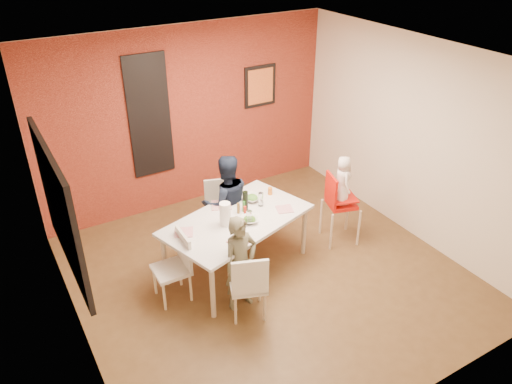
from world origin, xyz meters
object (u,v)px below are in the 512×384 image
chair_near (249,283)px  wine_bottle (245,201)px  chair_far (221,207)px  high_chair (338,202)px  paper_towel_roll (225,214)px  child_far (226,203)px  dining_table (237,223)px  chair_left (177,263)px  child_near (240,263)px  toddler (343,180)px

chair_near → wine_bottle: (0.51, 0.97, 0.40)m
wine_bottle → chair_near: bearing=-117.8°
chair_far → high_chair: 1.59m
wine_bottle → paper_towel_roll: paper_towel_roll is taller
child_far → dining_table: bearing=87.4°
chair_near → high_chair: high_chair is taller
high_chair → chair_far: bearing=73.9°
chair_left → child_far: bearing=123.0°
wine_bottle → paper_towel_roll: 0.41m
chair_far → chair_left: 1.29m
dining_table → chair_left: bearing=-173.3°
chair_left → paper_towel_roll: paper_towel_roll is taller
child_near → paper_towel_roll: 0.65m
chair_near → chair_far: 1.64m
chair_near → child_near: 0.26m
wine_bottle → high_chair: bearing=-11.6°
child_near → chair_left: bearing=129.1°
chair_left → paper_towel_roll: (0.67, 0.06, 0.42)m
chair_near → child_near: bearing=-75.8°
chair_far → high_chair: (1.34, -0.86, 0.13)m
chair_far → paper_towel_roll: (-0.32, -0.78, 0.41)m
child_near → dining_table: bearing=55.9°
dining_table → wine_bottle: (0.19, 0.13, 0.19)m
chair_left → high_chair: (2.32, -0.03, 0.14)m
chair_near → chair_left: chair_near is taller
chair_far → chair_left: (-0.99, -0.83, -0.01)m
toddler → wine_bottle: size_ratio=2.64×
chair_far → child_near: child_near is taller
dining_table → child_near: 0.68m
paper_towel_roll → high_chair: bearing=-3.0°
chair_left → child_far: 1.15m
dining_table → chair_left: size_ratio=2.36×
dining_table → chair_near: bearing=-110.8°
dining_table → high_chair: bearing=-5.1°
chair_left → high_chair: high_chair is taller
chair_near → high_chair: (1.79, 0.71, 0.13)m
toddler → wine_bottle: 1.34m
high_chair → child_near: (-1.77, -0.48, -0.02)m
chair_far → high_chair: bearing=-14.1°
high_chair → chair_left: bearing=105.9°
chair_near → chair_left: (-0.53, 0.74, -0.00)m
chair_left → child_near: size_ratio=0.72×
high_chair → toddler: size_ratio=1.51×
dining_table → paper_towel_roll: 0.28m
child_far → paper_towel_roll: (-0.29, -0.54, 0.22)m
high_chair → child_near: bearing=121.9°
chair_far → high_chair: high_chair is taller
chair_far → wine_bottle: (0.05, -0.60, 0.39)m
dining_table → chair_far: (0.14, 0.73, -0.20)m
high_chair → child_far: (-1.36, 0.63, 0.07)m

